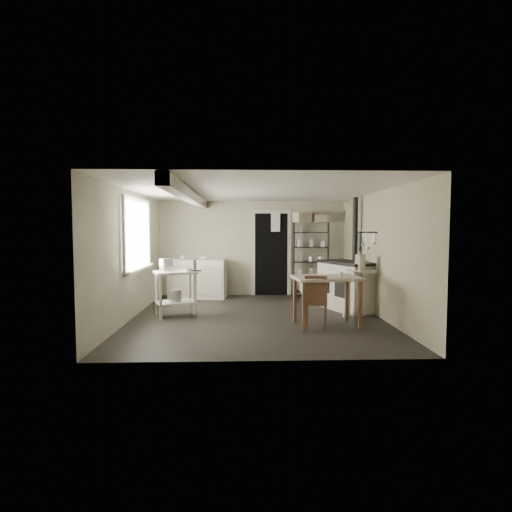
{
  "coord_description": "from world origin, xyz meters",
  "views": [
    {
      "loc": [
        -0.26,
        -7.26,
        1.59
      ],
      "look_at": [
        0.0,
        0.3,
        1.1
      ],
      "focal_mm": 28.0,
      "sensor_mm": 36.0,
      "label": 1
    }
  ],
  "objects_px": {
    "stove": "(348,288)",
    "work_table": "(326,303)",
    "chair": "(316,298)",
    "shelf_rack": "(311,257)",
    "flour_sack": "(309,288)",
    "stockpot": "(166,266)",
    "prep_table": "(176,295)",
    "base_cabinets": "(198,278)"
  },
  "relations": [
    {
      "from": "stockpot",
      "to": "flour_sack",
      "type": "xyz_separation_m",
      "value": [
        2.94,
        1.79,
        -0.7
      ]
    },
    {
      "from": "stove",
      "to": "shelf_rack",
      "type": "bearing_deg",
      "value": 81.86
    },
    {
      "from": "stockpot",
      "to": "stove",
      "type": "xyz_separation_m",
      "value": [
        3.51,
        0.5,
        -0.5
      ]
    },
    {
      "from": "stove",
      "to": "chair",
      "type": "bearing_deg",
      "value": -145.3
    },
    {
      "from": "stockpot",
      "to": "stove",
      "type": "bearing_deg",
      "value": 8.17
    },
    {
      "from": "work_table",
      "to": "flour_sack",
      "type": "relative_size",
      "value": 2.18
    },
    {
      "from": "prep_table",
      "to": "stockpot",
      "type": "xyz_separation_m",
      "value": [
        -0.17,
        0.01,
        0.54
      ]
    },
    {
      "from": "stove",
      "to": "work_table",
      "type": "bearing_deg",
      "value": -141.48
    },
    {
      "from": "stove",
      "to": "chair",
      "type": "height_order",
      "value": "stove"
    },
    {
      "from": "stove",
      "to": "prep_table",
      "type": "bearing_deg",
      "value": 165.85
    },
    {
      "from": "prep_table",
      "to": "stockpot",
      "type": "relative_size",
      "value": 3.17
    },
    {
      "from": "chair",
      "to": "flour_sack",
      "type": "height_order",
      "value": "chair"
    },
    {
      "from": "shelf_rack",
      "to": "stove",
      "type": "distance_m",
      "value": 1.83
    },
    {
      "from": "base_cabinets",
      "to": "chair",
      "type": "xyz_separation_m",
      "value": [
        2.25,
        -2.96,
        0.02
      ]
    },
    {
      "from": "prep_table",
      "to": "base_cabinets",
      "type": "bearing_deg",
      "value": 84.77
    },
    {
      "from": "work_table",
      "to": "flour_sack",
      "type": "xyz_separation_m",
      "value": [
        0.14,
        2.6,
        -0.14
      ]
    },
    {
      "from": "work_table",
      "to": "prep_table",
      "type": "bearing_deg",
      "value": 163.12
    },
    {
      "from": "shelf_rack",
      "to": "chair",
      "type": "bearing_deg",
      "value": -82.89
    },
    {
      "from": "chair",
      "to": "prep_table",
      "type": "bearing_deg",
      "value": 172.22
    },
    {
      "from": "stove",
      "to": "flour_sack",
      "type": "distance_m",
      "value": 1.42
    },
    {
      "from": "shelf_rack",
      "to": "work_table",
      "type": "relative_size",
      "value": 1.65
    },
    {
      "from": "stove",
      "to": "work_table",
      "type": "height_order",
      "value": "stove"
    },
    {
      "from": "prep_table",
      "to": "stove",
      "type": "bearing_deg",
      "value": 8.75
    },
    {
      "from": "base_cabinets",
      "to": "flour_sack",
      "type": "xyz_separation_m",
      "value": [
        2.58,
        -0.24,
        -0.22
      ]
    },
    {
      "from": "base_cabinets",
      "to": "work_table",
      "type": "bearing_deg",
      "value": -42.11
    },
    {
      "from": "work_table",
      "to": "chair",
      "type": "height_order",
      "value": "chair"
    },
    {
      "from": "shelf_rack",
      "to": "chair",
      "type": "xyz_separation_m",
      "value": [
        -0.46,
        -3.14,
        -0.46
      ]
    },
    {
      "from": "flour_sack",
      "to": "stove",
      "type": "bearing_deg",
      "value": -65.79
    },
    {
      "from": "shelf_rack",
      "to": "flour_sack",
      "type": "distance_m",
      "value": 0.83
    },
    {
      "from": "prep_table",
      "to": "shelf_rack",
      "type": "bearing_deg",
      "value": 37.39
    },
    {
      "from": "prep_table",
      "to": "flour_sack",
      "type": "distance_m",
      "value": 3.3
    },
    {
      "from": "stove",
      "to": "work_table",
      "type": "xyz_separation_m",
      "value": [
        -0.72,
        -1.31,
        -0.06
      ]
    },
    {
      "from": "stockpot",
      "to": "work_table",
      "type": "relative_size",
      "value": 0.24
    },
    {
      "from": "stockpot",
      "to": "base_cabinets",
      "type": "xyz_separation_m",
      "value": [
        0.36,
        2.03,
        -0.48
      ]
    },
    {
      "from": "shelf_rack",
      "to": "chair",
      "type": "distance_m",
      "value": 3.2
    },
    {
      "from": "base_cabinets",
      "to": "flour_sack",
      "type": "relative_size",
      "value": 2.81
    },
    {
      "from": "shelf_rack",
      "to": "prep_table",
      "type": "bearing_deg",
      "value": -127.09
    },
    {
      "from": "prep_table",
      "to": "base_cabinets",
      "type": "relative_size",
      "value": 0.6
    },
    {
      "from": "prep_table",
      "to": "flour_sack",
      "type": "height_order",
      "value": "prep_table"
    },
    {
      "from": "stove",
      "to": "stockpot",
      "type": "bearing_deg",
      "value": 165.28
    },
    {
      "from": "work_table",
      "to": "flour_sack",
      "type": "bearing_deg",
      "value": 86.97
    },
    {
      "from": "stove",
      "to": "chair",
      "type": "relative_size",
      "value": 1.41
    }
  ]
}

